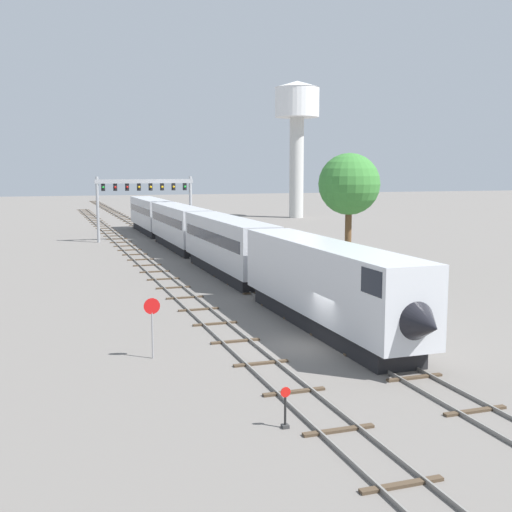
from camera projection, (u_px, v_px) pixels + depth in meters
The scene contains 9 objects.
ground_plane at pixel (314, 346), 32.17m from camera, with size 400.00×400.00×0.00m, color slate.
track_main at pixel (152, 233), 89.13m from camera, with size 2.60×200.00×0.16m.
track_near at pixel (132, 252), 68.60m from camera, with size 2.60×160.00×0.16m.
passenger_train at pixel (199, 233), 62.82m from camera, with size 3.04×77.69×4.80m.
signal_gantry at pixel (145, 193), 79.35m from camera, with size 12.10×0.49×7.98m.
water_tower at pixel (297, 115), 116.61m from camera, with size 8.17×8.17×24.72m.
switch_stand at pixel (285, 413), 21.91m from camera, with size 0.36×0.24×1.46m.
stop_sign at pixel (152, 319), 29.85m from camera, with size 0.76×0.08×2.88m.
trackside_tree_left at pixel (349, 185), 53.79m from camera, with size 5.17×5.17×10.18m.
Camera 1 is at (-12.78, -28.70, 8.77)m, focal length 45.08 mm.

